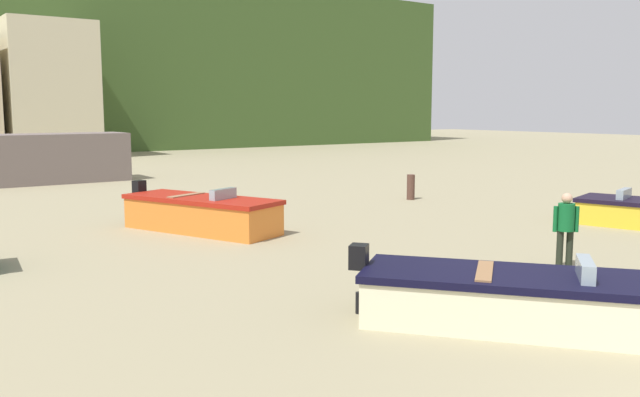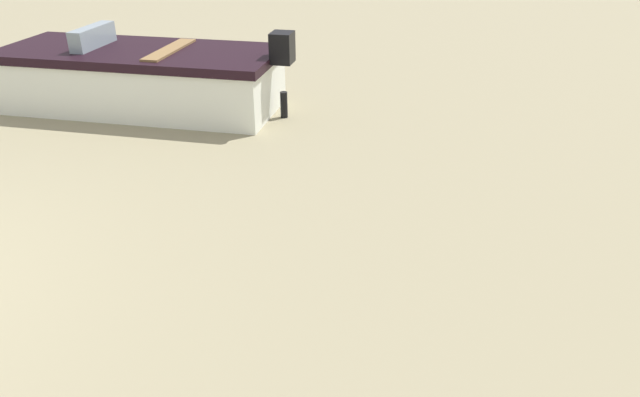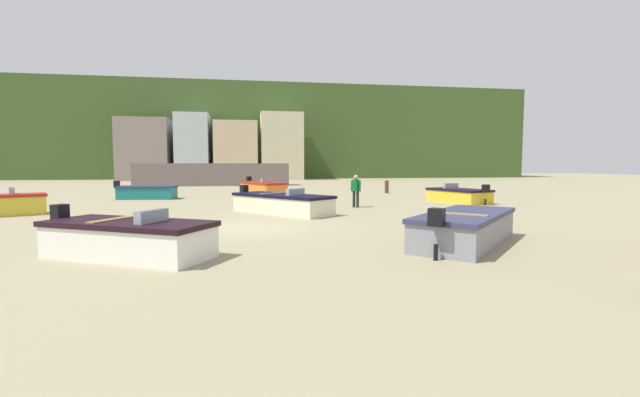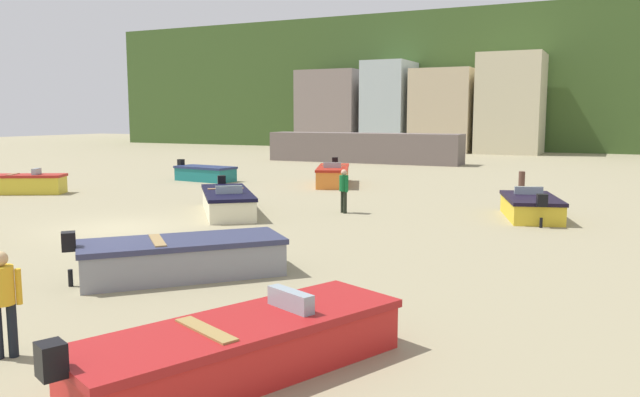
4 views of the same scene
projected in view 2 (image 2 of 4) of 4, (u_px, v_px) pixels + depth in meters
boat_white_7 at (143, 78)px, 8.29m from camera, size 4.18×3.26×1.16m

